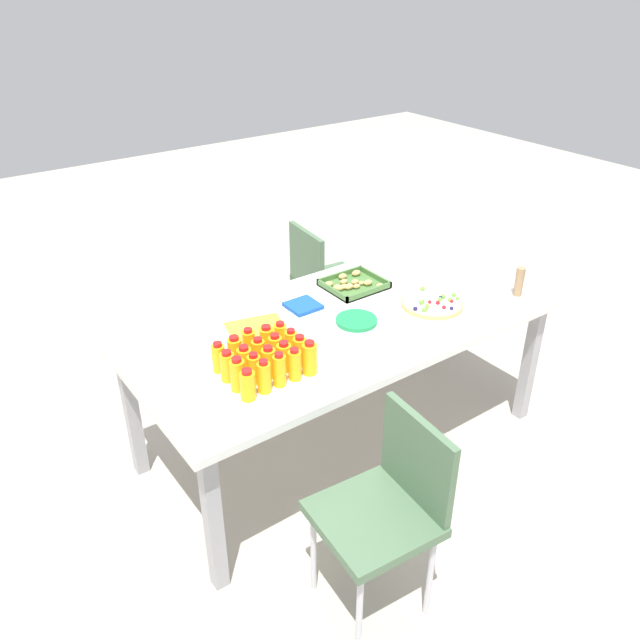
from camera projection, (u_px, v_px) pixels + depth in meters
ground_plane at (341, 441)px, 3.38m from camera, size 12.00×12.00×0.00m
party_table at (344, 330)px, 3.05m from camera, size 2.05×0.98×0.74m
chair_far_right at (323, 277)px, 3.97m from camera, size 0.44×0.44×0.83m
chair_near_left at (389, 501)px, 2.33m from camera, size 0.43×0.43×0.83m
juice_bottle_0 at (248, 385)px, 2.44m from camera, size 0.06×0.06×0.13m
juice_bottle_1 at (264, 377)px, 2.48m from camera, size 0.05×0.05×0.14m
juice_bottle_2 at (279, 370)px, 2.51m from camera, size 0.05×0.05×0.15m
juice_bottle_3 at (295, 365)px, 2.55m from camera, size 0.05×0.05×0.14m
juice_bottle_4 at (310, 358)px, 2.59m from camera, size 0.06×0.06×0.15m
juice_bottle_5 at (238, 375)px, 2.49m from camera, size 0.06×0.06×0.15m
juice_bottle_6 at (254, 369)px, 2.53m from camera, size 0.05×0.05×0.14m
juice_bottle_7 at (269, 363)px, 2.56m from camera, size 0.06×0.06×0.14m
juice_bottle_8 at (284, 357)px, 2.61m from camera, size 0.06×0.06×0.14m
juice_bottle_9 at (300, 351)px, 2.64m from camera, size 0.06×0.06×0.14m
juice_bottle_10 at (228, 367)px, 2.55m from camera, size 0.06×0.06×0.14m
juice_bottle_11 at (245, 361)px, 2.58m from camera, size 0.06×0.06×0.13m
juice_bottle_12 at (258, 354)px, 2.62m from camera, size 0.05×0.05×0.14m
juice_bottle_13 at (275, 349)px, 2.67m from camera, size 0.06×0.06×0.13m
juice_bottle_14 at (291, 344)px, 2.70m from camera, size 0.05×0.05×0.14m
juice_bottle_15 at (219, 358)px, 2.61m from camera, size 0.06×0.06×0.13m
juice_bottle_16 at (235, 352)px, 2.63m from camera, size 0.06×0.06×0.14m
juice_bottle_17 at (249, 345)px, 2.67m from camera, size 0.06×0.06×0.15m
juice_bottle_18 at (267, 341)px, 2.71m from camera, size 0.06×0.06×0.14m
juice_bottle_19 at (280, 337)px, 2.75m from camera, size 0.06×0.06×0.14m
fruit_pizza at (432, 303)px, 3.12m from camera, size 0.30×0.30×0.05m
snack_tray at (352, 284)px, 3.30m from camera, size 0.29×0.26×0.04m
plate_stack at (356, 321)px, 2.98m from camera, size 0.20×0.20×0.02m
napkin_stack at (303, 306)px, 3.11m from camera, size 0.15×0.15×0.02m
cardboard_tube at (519, 282)px, 3.19m from camera, size 0.04×0.04×0.15m
paper_folder at (256, 328)px, 2.93m from camera, size 0.30×0.26×0.01m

